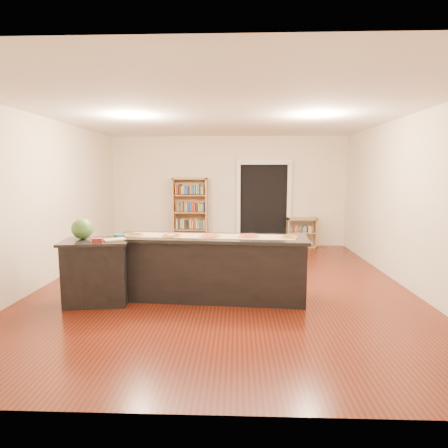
{
  "coord_description": "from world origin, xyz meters",
  "views": [
    {
      "loc": [
        0.23,
        -6.17,
        1.86
      ],
      "look_at": [
        0.0,
        0.2,
        1.0
      ],
      "focal_mm": 30.0,
      "sensor_mm": 36.0,
      "label": 1
    }
  ],
  "objects_px": {
    "side_counter": "(97,271)",
    "low_shelf": "(302,233)",
    "kitchen_island": "(210,267)",
    "bookshelf": "(190,212)",
    "waste_bin": "(227,241)",
    "watermelon": "(82,229)"
  },
  "relations": [
    {
      "from": "side_counter",
      "to": "low_shelf",
      "type": "xyz_separation_m",
      "value": [
        3.65,
        4.29,
        -0.09
      ]
    },
    {
      "from": "side_counter",
      "to": "kitchen_island",
      "type": "bearing_deg",
      "value": 1.41
    },
    {
      "from": "kitchen_island",
      "to": "bookshelf",
      "type": "height_order",
      "value": "bookshelf"
    },
    {
      "from": "kitchen_island",
      "to": "side_counter",
      "type": "xyz_separation_m",
      "value": [
        -1.61,
        -0.26,
        -0.01
      ]
    },
    {
      "from": "low_shelf",
      "to": "waste_bin",
      "type": "distance_m",
      "value": 1.92
    },
    {
      "from": "watermelon",
      "to": "waste_bin",
      "type": "bearing_deg",
      "value": 63.99
    },
    {
      "from": "waste_bin",
      "to": "kitchen_island",
      "type": "bearing_deg",
      "value": -92.12
    },
    {
      "from": "side_counter",
      "to": "waste_bin",
      "type": "distance_m",
      "value": 4.48
    },
    {
      "from": "waste_bin",
      "to": "watermelon",
      "type": "distance_m",
      "value": 4.58
    },
    {
      "from": "bookshelf",
      "to": "low_shelf",
      "type": "xyz_separation_m",
      "value": [
        2.85,
        -0.0,
        -0.5
      ]
    },
    {
      "from": "kitchen_island",
      "to": "bookshelf",
      "type": "relative_size",
      "value": 1.62
    },
    {
      "from": "side_counter",
      "to": "watermelon",
      "type": "height_order",
      "value": "watermelon"
    },
    {
      "from": "watermelon",
      "to": "bookshelf",
      "type": "bearing_deg",
      "value": 76.37
    },
    {
      "from": "kitchen_island",
      "to": "watermelon",
      "type": "bearing_deg",
      "value": -169.84
    },
    {
      "from": "bookshelf",
      "to": "watermelon",
      "type": "distance_m",
      "value": 4.35
    },
    {
      "from": "kitchen_island",
      "to": "waste_bin",
      "type": "distance_m",
      "value": 3.86
    },
    {
      "from": "side_counter",
      "to": "bookshelf",
      "type": "height_order",
      "value": "bookshelf"
    },
    {
      "from": "side_counter",
      "to": "waste_bin",
      "type": "relative_size",
      "value": 2.8
    },
    {
      "from": "kitchen_island",
      "to": "waste_bin",
      "type": "height_order",
      "value": "kitchen_island"
    },
    {
      "from": "side_counter",
      "to": "waste_bin",
      "type": "xyz_separation_m",
      "value": [
        1.76,
        4.11,
        -0.3
      ]
    },
    {
      "from": "bookshelf",
      "to": "watermelon",
      "type": "height_order",
      "value": "bookshelf"
    },
    {
      "from": "bookshelf",
      "to": "waste_bin",
      "type": "distance_m",
      "value": 1.2
    }
  ]
}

